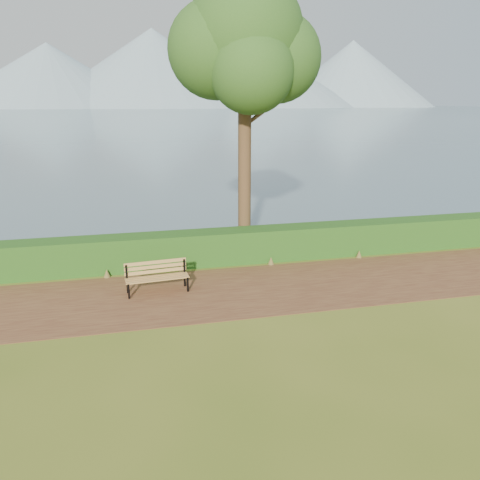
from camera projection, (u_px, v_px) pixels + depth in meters
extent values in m
plane|color=#51621C|center=(234.00, 295.00, 11.91)|extent=(140.00, 140.00, 0.00)
cube|color=#51291C|center=(231.00, 291.00, 12.19)|extent=(40.00, 3.40, 0.01)
cube|color=#1D4413|center=(216.00, 247.00, 14.20)|extent=(32.00, 0.85, 1.00)
cube|color=#486674|center=(133.00, 111.00, 254.79)|extent=(700.00, 510.00, 0.00)
cone|color=#7C95A5|center=(50.00, 76.00, 361.14)|extent=(160.00, 160.00, 48.00)
cone|color=#7C95A5|center=(153.00, 68.00, 385.73)|extent=(190.00, 190.00, 62.00)
cone|color=#7C95A5|center=(260.00, 77.00, 402.16)|extent=(170.00, 170.00, 50.00)
cone|color=#7C95A5|center=(351.00, 74.00, 429.76)|extent=(150.00, 150.00, 58.00)
cone|color=#7C95A5|center=(118.00, 86.00, 406.46)|extent=(120.00, 120.00, 35.00)
cone|color=#7C95A5|center=(294.00, 84.00, 435.56)|extent=(130.00, 130.00, 40.00)
cube|color=black|center=(129.00, 292.00, 11.64)|extent=(0.05, 0.06, 0.40)
cube|color=black|center=(127.00, 279.00, 11.95)|extent=(0.05, 0.06, 0.76)
cube|color=black|center=(128.00, 282.00, 11.77)|extent=(0.08, 0.46, 0.04)
cube|color=black|center=(188.00, 285.00, 12.09)|extent=(0.05, 0.06, 0.40)
cube|color=black|center=(184.00, 273.00, 12.39)|extent=(0.05, 0.06, 0.76)
cube|color=black|center=(186.00, 276.00, 12.22)|extent=(0.08, 0.46, 0.04)
cube|color=#AF7443|center=(158.00, 280.00, 11.83)|extent=(1.60, 0.22, 0.03)
cube|color=#AF7443|center=(158.00, 279.00, 11.93)|extent=(1.60, 0.22, 0.03)
cube|color=#AF7443|center=(157.00, 277.00, 12.04)|extent=(1.60, 0.22, 0.03)
cube|color=#AF7443|center=(156.00, 276.00, 12.14)|extent=(1.60, 0.22, 0.03)
cube|color=#AF7443|center=(156.00, 271.00, 12.16)|extent=(1.60, 0.18, 0.09)
cube|color=#AF7443|center=(156.00, 267.00, 12.12)|extent=(1.60, 0.18, 0.09)
cube|color=#AF7443|center=(155.00, 262.00, 12.09)|extent=(1.60, 0.18, 0.09)
cylinder|color=#3C2518|center=(245.00, 142.00, 14.11)|extent=(0.40, 0.40, 7.15)
sphere|color=#204918|center=(245.00, 35.00, 13.26)|extent=(3.38, 3.38, 3.38)
sphere|color=#204918|center=(277.00, 58.00, 13.57)|extent=(2.58, 2.58, 2.58)
sphere|color=#204918|center=(216.00, 50.00, 13.32)|extent=(2.78, 2.78, 2.78)
sphere|color=#204918|center=(251.00, 71.00, 12.84)|extent=(2.38, 2.38, 2.38)
sphere|color=#204918|center=(235.00, 20.00, 13.75)|extent=(2.19, 2.19, 2.19)
cylinder|color=#3C2518|center=(259.00, 115.00, 13.98)|extent=(1.04, 0.12, 0.78)
cylinder|color=#3C2518|center=(231.00, 97.00, 13.75)|extent=(0.81, 0.38, 0.71)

